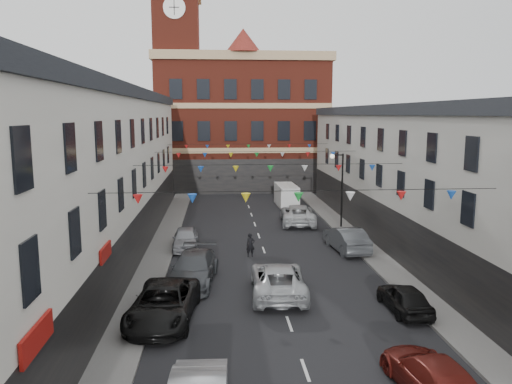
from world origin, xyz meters
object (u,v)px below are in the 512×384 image
object	(u,v)px
car_right_f	(298,214)
pedestrian	(250,245)
car_right_e	(346,239)
car_right_d	(404,298)
car_right_c	(432,376)
car_left_d	(193,269)
car_left_c	(163,304)
moving_car	(278,279)
white_van	(286,195)
car_left_e	(186,238)
street_lamp	(339,180)

from	to	relation	value
car_right_f	pedestrian	size ratio (longest dim) A/B	3.81
car_right_e	car_right_f	bearing A→B (deg)	-83.48
car_right_d	car_right_f	xyz separation A→B (m)	(-1.90, 19.00, 0.15)
car_right_e	pedestrian	world-z (taller)	car_right_e
car_right_c	car_right_d	world-z (taller)	car_right_c
car_left_d	car_right_d	distance (m)	10.99
car_left_c	car_left_d	world-z (taller)	car_left_d
car_right_e	moving_car	world-z (taller)	car_right_e
car_left_c	pedestrian	xyz separation A→B (m)	(4.50, 9.72, -0.04)
car_right_d	white_van	bearing A→B (deg)	-88.17
car_left_c	car_left_e	distance (m)	12.03
car_left_c	car_left_d	size ratio (longest dim) A/B	1.02
street_lamp	car_right_f	size ratio (longest dim) A/B	1.02
car_left_e	car_right_e	distance (m)	10.84
moving_car	car_right_f	bearing A→B (deg)	-99.53
street_lamp	car_right_d	bearing A→B (deg)	-93.52
car_right_e	car_right_c	bearing A→B (deg)	78.32
car_left_e	pedestrian	xyz separation A→B (m)	(4.27, -2.30, 0.05)
car_left_d	car_left_e	bearing A→B (deg)	103.03
car_right_c	car_right_f	size ratio (longest dim) A/B	0.82
moving_car	street_lamp	bearing A→B (deg)	-111.58
car_left_e	moving_car	distance (m)	10.53
white_van	pedestrian	size ratio (longest dim) A/B	3.10
pedestrian	moving_car	bearing A→B (deg)	-90.66
car_right_d	car_right_e	size ratio (longest dim) A/B	0.79
car_right_d	car_right_e	distance (m)	10.50
white_van	pedestrian	distance (m)	18.42
car_right_f	car_left_d	bearing A→B (deg)	65.76
car_right_d	car_right_f	distance (m)	19.09
white_van	moving_car	bearing A→B (deg)	-100.48
car_left_c	car_left_d	distance (m)	5.05
street_lamp	pedestrian	xyz separation A→B (m)	(-7.55, -7.53, -3.14)
car_right_f	car_right_c	bearing A→B (deg)	95.53
car_right_f	white_van	size ratio (longest dim) A/B	1.23
car_right_d	car_right_e	bearing A→B (deg)	-91.74
car_right_c	white_van	xyz separation A→B (m)	(0.00, 34.20, 0.36)
car_right_e	car_right_f	distance (m)	8.71
car_right_e	white_van	xyz separation A→B (m)	(-1.70, 16.81, 0.24)
car_right_d	car_right_f	size ratio (longest dim) A/B	0.66
car_right_e	car_left_c	bearing A→B (deg)	38.13
car_left_e	car_right_d	world-z (taller)	car_left_e
street_lamp	pedestrian	world-z (taller)	street_lamp
car_left_c	car_left_d	bearing A→B (deg)	83.08
car_left_d	white_van	size ratio (longest dim) A/B	1.19
car_left_c	car_right_c	size ratio (longest dim) A/B	1.21
car_left_c	pedestrian	distance (m)	10.72
car_right_c	moving_car	bearing A→B (deg)	-73.45
street_lamp	white_van	size ratio (longest dim) A/B	1.26
car_right_c	white_van	distance (m)	34.20
street_lamp	car_left_e	size ratio (longest dim) A/B	1.42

